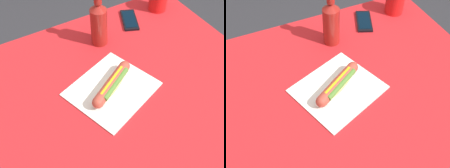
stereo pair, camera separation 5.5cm
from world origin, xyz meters
TOP-DOWN VIEW (x-y plane):
  - dining_table at (0.00, 0.00)m, footprint 1.00×0.90m
  - paper_wrapper at (0.05, -0.02)m, footprint 0.34×0.32m
  - hot_dog at (0.05, -0.02)m, footprint 0.20×0.13m
  - cell_phone at (-0.21, -0.32)m, footprint 0.11×0.15m
  - soda_bottle at (-0.03, -0.26)m, footprint 0.07×0.07m

SIDE VIEW (x-z plane):
  - dining_table at x=0.00m, z-range 0.23..0.96m
  - paper_wrapper at x=0.05m, z-range 0.73..0.74m
  - cell_phone at x=-0.21m, z-range 0.73..0.74m
  - hot_dog at x=0.05m, z-range 0.74..0.79m
  - soda_bottle at x=-0.03m, z-range 0.72..0.94m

